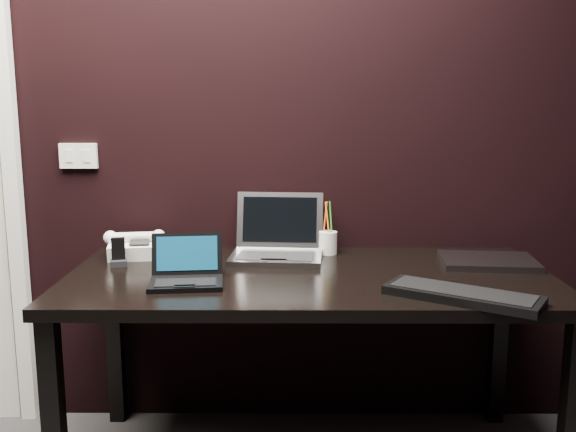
{
  "coord_description": "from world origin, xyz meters",
  "views": [
    {
      "loc": [
        0.23,
        -0.78,
        1.35
      ],
      "look_at": [
        0.22,
        1.35,
        0.95
      ],
      "focal_mm": 40.0,
      "sensor_mm": 36.0,
      "label": 1
    }
  ],
  "objects_px": {
    "desk_phone": "(135,246)",
    "closed_laptop": "(488,261)",
    "silver_laptop": "(277,247)",
    "netbook": "(186,274)",
    "pen_cup": "(328,242)",
    "desk": "(309,295)",
    "ext_keyboard": "(463,295)",
    "mobile_phone": "(118,255)"
  },
  "relations": [
    {
      "from": "netbook",
      "to": "pen_cup",
      "type": "distance_m",
      "value": 0.65
    },
    {
      "from": "desk",
      "to": "pen_cup",
      "type": "height_order",
      "value": "pen_cup"
    },
    {
      "from": "silver_laptop",
      "to": "desk_phone",
      "type": "bearing_deg",
      "value": 178.2
    },
    {
      "from": "silver_laptop",
      "to": "mobile_phone",
      "type": "distance_m",
      "value": 0.59
    },
    {
      "from": "silver_laptop",
      "to": "netbook",
      "type": "bearing_deg",
      "value": -130.29
    },
    {
      "from": "desk",
      "to": "netbook",
      "type": "bearing_deg",
      "value": -163.12
    },
    {
      "from": "pen_cup",
      "to": "silver_laptop",
      "type": "bearing_deg",
      "value": -161.16
    },
    {
      "from": "pen_cup",
      "to": "desk",
      "type": "bearing_deg",
      "value": -105.62
    },
    {
      "from": "closed_laptop",
      "to": "pen_cup",
      "type": "xyz_separation_m",
      "value": [
        -0.59,
        0.16,
        0.04
      ]
    },
    {
      "from": "netbook",
      "to": "pen_cup",
      "type": "relative_size",
      "value": 1.23
    },
    {
      "from": "silver_laptop",
      "to": "desk",
      "type": "bearing_deg",
      "value": -61.97
    },
    {
      "from": "netbook",
      "to": "desk_phone",
      "type": "distance_m",
      "value": 0.45
    },
    {
      "from": "netbook",
      "to": "ext_keyboard",
      "type": "height_order",
      "value": "netbook"
    },
    {
      "from": "desk",
      "to": "desk_phone",
      "type": "height_order",
      "value": "desk_phone"
    },
    {
      "from": "desk_phone",
      "to": "closed_laptop",
      "type": "bearing_deg",
      "value": -4.79
    },
    {
      "from": "closed_laptop",
      "to": "mobile_phone",
      "type": "relative_size",
      "value": 3.53
    },
    {
      "from": "desk",
      "to": "ext_keyboard",
      "type": "height_order",
      "value": "ext_keyboard"
    },
    {
      "from": "netbook",
      "to": "pen_cup",
      "type": "bearing_deg",
      "value": 40.07
    },
    {
      "from": "desk",
      "to": "desk_phone",
      "type": "relative_size",
      "value": 7.06
    },
    {
      "from": "desk",
      "to": "closed_laptop",
      "type": "height_order",
      "value": "closed_laptop"
    },
    {
      "from": "mobile_phone",
      "to": "silver_laptop",
      "type": "bearing_deg",
      "value": 10.95
    },
    {
      "from": "desk",
      "to": "closed_laptop",
      "type": "xyz_separation_m",
      "value": [
        0.67,
        0.13,
        0.09
      ]
    },
    {
      "from": "desk_phone",
      "to": "pen_cup",
      "type": "distance_m",
      "value": 0.75
    },
    {
      "from": "ext_keyboard",
      "to": "closed_laptop",
      "type": "xyz_separation_m",
      "value": [
        0.21,
        0.42,
        -0.0
      ]
    },
    {
      "from": "closed_laptop",
      "to": "desk_phone",
      "type": "distance_m",
      "value": 1.34
    },
    {
      "from": "closed_laptop",
      "to": "pen_cup",
      "type": "height_order",
      "value": "pen_cup"
    },
    {
      "from": "mobile_phone",
      "to": "pen_cup",
      "type": "bearing_deg",
      "value": 13.01
    },
    {
      "from": "desk",
      "to": "pen_cup",
      "type": "relative_size",
      "value": 8.07
    },
    {
      "from": "pen_cup",
      "to": "desk_phone",
      "type": "bearing_deg",
      "value": -176.13
    },
    {
      "from": "closed_laptop",
      "to": "pen_cup",
      "type": "distance_m",
      "value": 0.61
    },
    {
      "from": "desk_phone",
      "to": "pen_cup",
      "type": "xyz_separation_m",
      "value": [
        0.75,
        0.05,
        0.01
      ]
    },
    {
      "from": "pen_cup",
      "to": "netbook",
      "type": "bearing_deg",
      "value": -139.93
    },
    {
      "from": "ext_keyboard",
      "to": "closed_laptop",
      "type": "bearing_deg",
      "value": 64.0
    },
    {
      "from": "closed_laptop",
      "to": "desk_phone",
      "type": "bearing_deg",
      "value": 175.21
    },
    {
      "from": "netbook",
      "to": "closed_laptop",
      "type": "xyz_separation_m",
      "value": [
        1.08,
        0.25,
        -0.02
      ]
    },
    {
      "from": "silver_laptop",
      "to": "ext_keyboard",
      "type": "distance_m",
      "value": 0.78
    },
    {
      "from": "netbook",
      "to": "closed_laptop",
      "type": "height_order",
      "value": "netbook"
    },
    {
      "from": "netbook",
      "to": "mobile_phone",
      "type": "xyz_separation_m",
      "value": [
        -0.29,
        0.24,
        0.01
      ]
    },
    {
      "from": "netbook",
      "to": "desk",
      "type": "bearing_deg",
      "value": 16.88
    },
    {
      "from": "closed_laptop",
      "to": "desk_phone",
      "type": "height_order",
      "value": "desk_phone"
    },
    {
      "from": "silver_laptop",
      "to": "mobile_phone",
      "type": "height_order",
      "value": "silver_laptop"
    },
    {
      "from": "desk",
      "to": "silver_laptop",
      "type": "bearing_deg",
      "value": 118.03
    }
  ]
}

